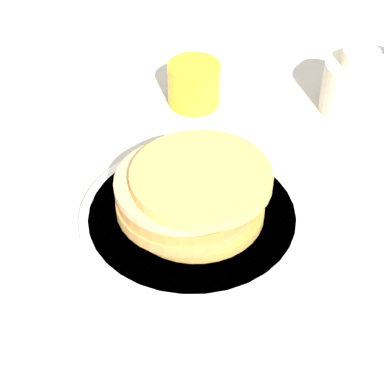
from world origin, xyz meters
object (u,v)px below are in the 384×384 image
object	(u,v)px
plate	(192,216)
cream_jug	(356,85)
juice_glass	(194,84)
pancake_stack	(190,193)

from	to	relation	value
plate	cream_jug	bearing A→B (deg)	94.57
juice_glass	cream_jug	world-z (taller)	cream_jug
juice_glass	pancake_stack	bearing A→B (deg)	-41.28
plate	juice_glass	world-z (taller)	juice_glass
juice_glass	plate	bearing A→B (deg)	-40.83
plate	pancake_stack	world-z (taller)	pancake_stack
pancake_stack	plate	bearing A→B (deg)	45.50
plate	cream_jug	world-z (taller)	cream_jug
plate	pancake_stack	bearing A→B (deg)	-134.50
juice_glass	cream_jug	xyz separation A→B (m)	(0.17, 0.17, 0.01)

